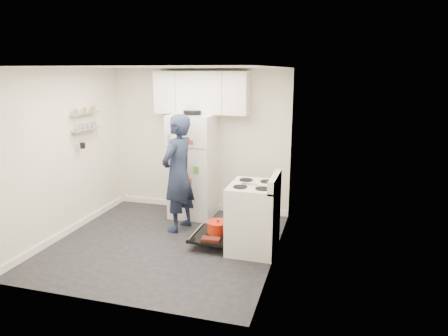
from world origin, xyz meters
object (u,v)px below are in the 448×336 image
(open_oven_door, at_px, (215,231))
(refrigerator, at_px, (193,166))
(electric_range, at_px, (253,218))
(person, at_px, (178,173))

(open_oven_door, xyz_separation_m, refrigerator, (-0.71, 1.06, 0.68))
(electric_range, distance_m, person, 1.40)
(open_oven_door, height_order, person, person)
(electric_range, height_order, open_oven_door, electric_range)
(electric_range, xyz_separation_m, person, (-1.26, 0.41, 0.45))
(open_oven_door, bearing_deg, person, 151.99)
(open_oven_door, bearing_deg, electric_range, -3.86)
(refrigerator, bearing_deg, open_oven_door, -56.31)
(electric_range, bearing_deg, person, 161.88)
(open_oven_door, bearing_deg, refrigerator, 123.69)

